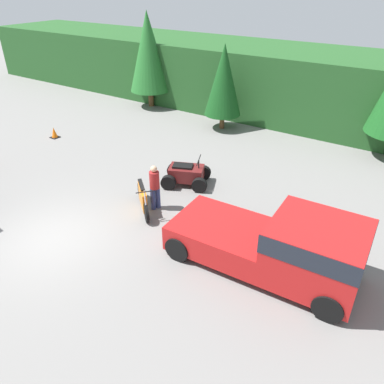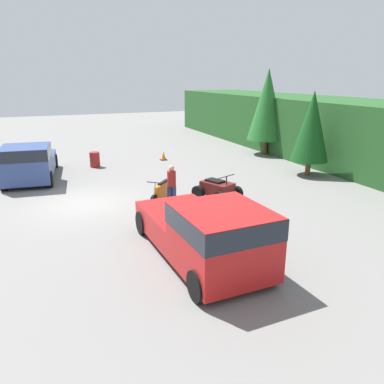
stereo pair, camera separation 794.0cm
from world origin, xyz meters
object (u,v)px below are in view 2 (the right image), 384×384
(pickup_truck_red, at_px, (207,231))
(pickup_truck_second, at_px, (29,162))
(quad_atv, at_px, (217,190))
(traffic_cone, at_px, (164,156))
(rider_person, at_px, (172,184))
(dirt_bike, at_px, (162,194))
(steel_barrel, at_px, (95,160))

(pickup_truck_red, distance_m, pickup_truck_second, 12.43)
(quad_atv, height_order, traffic_cone, quad_atv)
(rider_person, xyz_separation_m, traffic_cone, (-8.65, 2.45, -0.68))
(dirt_bike, bearing_deg, quad_atv, 126.47)
(rider_person, bearing_deg, dirt_bike, -103.88)
(pickup_truck_second, height_order, steel_barrel, pickup_truck_second)
(traffic_cone, relative_size, steel_barrel, 0.62)
(pickup_truck_second, xyz_separation_m, dirt_bike, (6.12, 5.05, -0.52))
(quad_atv, xyz_separation_m, traffic_cone, (-8.56, 0.34, -0.19))
(rider_person, bearing_deg, pickup_truck_second, -112.71)
(pickup_truck_second, xyz_separation_m, traffic_cone, (-2.23, 7.84, -0.75))
(quad_atv, relative_size, rider_person, 1.29)
(pickup_truck_second, height_order, traffic_cone, pickup_truck_second)
(pickup_truck_red, bearing_deg, pickup_truck_second, -160.30)
(traffic_cone, height_order, steel_barrel, steel_barrel)
(pickup_truck_red, xyz_separation_m, pickup_truck_second, (-11.52, -4.67, -0.00))
(quad_atv, bearing_deg, dirt_bike, -118.46)
(rider_person, bearing_deg, pickup_truck_red, 19.20)
(quad_atv, bearing_deg, pickup_truck_red, -51.99)
(rider_person, bearing_deg, traffic_cone, -168.54)
(pickup_truck_red, relative_size, quad_atv, 2.48)
(pickup_truck_red, height_order, quad_atv, pickup_truck_red)
(steel_barrel, bearing_deg, pickup_truck_second, -61.33)
(traffic_cone, distance_m, steel_barrel, 4.36)
(pickup_truck_second, xyz_separation_m, quad_atv, (6.34, 7.49, -0.56))
(pickup_truck_second, relative_size, dirt_bike, 3.22)
(pickup_truck_red, distance_m, steel_barrel, 13.50)
(dirt_bike, xyz_separation_m, rider_person, (0.30, 0.34, 0.45))
(rider_person, distance_m, traffic_cone, 9.01)
(pickup_truck_second, relative_size, steel_barrel, 6.23)
(rider_person, height_order, traffic_cone, rider_person)
(pickup_truck_red, height_order, steel_barrel, pickup_truck_red)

